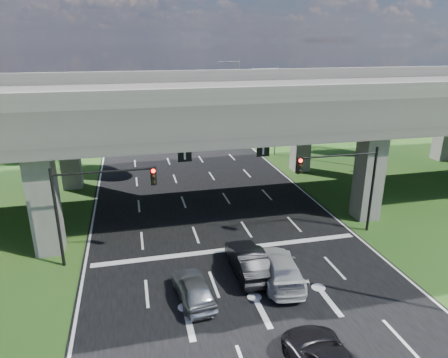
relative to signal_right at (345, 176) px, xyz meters
name	(u,v)px	position (x,y,z in m)	size (l,w,h in m)	color
ground	(246,280)	(-7.82, -3.94, -4.19)	(160.00, 160.00, 0.00)	#1F4B18
road	(210,210)	(-7.82, 6.06, -4.17)	(18.00, 120.00, 0.03)	black
overpass	(204,105)	(-7.82, 8.06, 3.73)	(80.00, 15.00, 10.00)	#383533
signal_right	(345,176)	(0.00, 0.00, 0.00)	(5.76, 0.54, 6.00)	black
signal_left	(95,197)	(-15.65, 0.00, 0.00)	(5.76, 0.54, 6.00)	black
streetlight_far	(273,104)	(2.27, 20.06, 1.66)	(3.38, 0.25, 10.00)	gray
streetlight_beyond	(236,88)	(2.27, 36.06, 1.66)	(3.38, 0.25, 10.00)	gray
tree_left_near	(47,119)	(-21.78, 22.06, 0.63)	(4.50, 4.50, 7.80)	black
tree_left_mid	(33,114)	(-24.78, 30.06, -0.01)	(3.91, 3.90, 6.76)	black
tree_left_far	(74,96)	(-20.78, 38.06, 0.95)	(4.80, 4.80, 8.32)	black
tree_right_near	(284,110)	(5.22, 24.06, 0.31)	(4.20, 4.20, 7.28)	black
tree_right_mid	(283,102)	(8.22, 32.06, -0.01)	(3.91, 3.90, 6.76)	black
tree_right_far	(241,92)	(4.22, 40.06, 0.63)	(4.50, 4.50, 7.80)	black
car_silver	(194,288)	(-10.90, -5.04, -3.48)	(1.60, 3.98, 1.36)	#9EA1A5
car_dark	(248,260)	(-7.51, -3.23, -3.38)	(1.64, 4.70, 1.55)	black
car_white	(280,268)	(-6.02, -4.36, -3.42)	(2.06, 5.06, 1.47)	#B3B3B3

